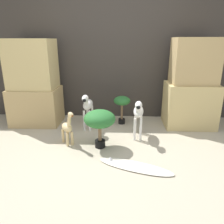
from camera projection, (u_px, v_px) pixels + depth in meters
name	position (u px, v px, depth m)	size (l,w,h in m)	color
ground_plane	(108.00, 156.00, 2.95)	(14.00, 14.00, 0.00)	#B2A88E
wall_back	(113.00, 61.00, 4.20)	(6.40, 0.08, 2.20)	#38332D
rock_pillar_left	(34.00, 85.00, 3.91)	(0.86, 0.63, 1.51)	tan
rock_pillar_right	(192.00, 87.00, 3.80)	(0.86, 0.63, 1.53)	#D1B775
zebra_right	(138.00, 112.00, 3.38)	(0.19, 0.56, 0.65)	white
zebra_left	(88.00, 105.00, 3.74)	(0.16, 0.55, 0.65)	white
giraffe_figurine	(68.00, 128.00, 3.21)	(0.29, 0.35, 0.55)	#E0C184
potted_palm_front	(122.00, 103.00, 3.97)	(0.30, 0.30, 0.53)	black
potted_palm_back	(100.00, 120.00, 3.07)	(0.45, 0.45, 0.56)	black
surfboard	(134.00, 166.00, 2.68)	(0.97, 0.55, 0.07)	silver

